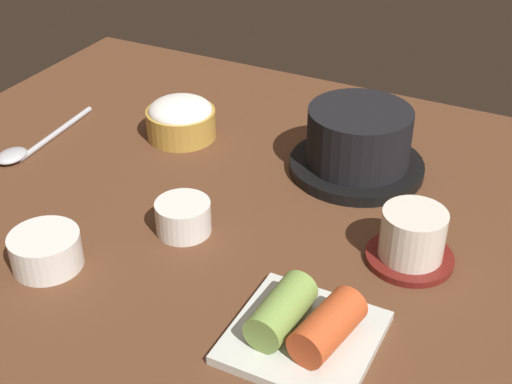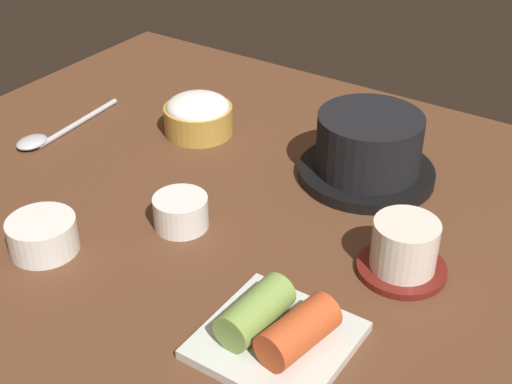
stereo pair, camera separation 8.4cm
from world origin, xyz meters
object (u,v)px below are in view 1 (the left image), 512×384
(side_bowl_near, at_px, (46,250))
(rice_bowl, at_px, (181,118))
(kimchi_plate, at_px, (304,327))
(spoon, at_px, (27,148))
(banchan_cup_center, at_px, (183,216))
(stone_pot, at_px, (358,143))
(tea_cup_with_saucer, at_px, (412,238))

(side_bowl_near, bearing_deg, rice_bowl, 94.79)
(kimchi_plate, xyz_separation_m, spoon, (-0.49, 0.16, -0.01))
(banchan_cup_center, distance_m, spoon, 0.30)
(kimchi_plate, bearing_deg, banchan_cup_center, 152.51)
(stone_pot, distance_m, side_bowl_near, 0.41)
(stone_pot, xyz_separation_m, rice_bowl, (-0.26, -0.02, -0.01))
(stone_pot, distance_m, spoon, 0.45)
(rice_bowl, relative_size, kimchi_plate, 0.73)
(stone_pot, xyz_separation_m, side_bowl_near, (-0.23, -0.34, -0.02))
(banchan_cup_center, bearing_deg, kimchi_plate, -27.49)
(side_bowl_near, relative_size, spoon, 0.40)
(rice_bowl, bearing_deg, side_bowl_near, -85.21)
(banchan_cup_center, distance_m, kimchi_plate, 0.22)
(tea_cup_with_saucer, xyz_separation_m, side_bowl_near, (-0.35, -0.18, -0.01))
(stone_pot, height_order, rice_bowl, stone_pot)
(tea_cup_with_saucer, bearing_deg, kimchi_plate, -107.98)
(stone_pot, xyz_separation_m, banchan_cup_center, (-0.13, -0.22, -0.02))
(side_bowl_near, bearing_deg, kimchi_plate, 3.69)
(stone_pot, height_order, tea_cup_with_saucer, stone_pot)
(side_bowl_near, bearing_deg, banchan_cup_center, 50.91)
(side_bowl_near, height_order, spoon, side_bowl_near)
(tea_cup_with_saucer, bearing_deg, banchan_cup_center, -165.61)
(stone_pot, height_order, banchan_cup_center, stone_pot)
(stone_pot, xyz_separation_m, tea_cup_with_saucer, (0.12, -0.15, -0.01))
(banchan_cup_center, relative_size, spoon, 0.34)
(rice_bowl, height_order, kimchi_plate, rice_bowl)
(banchan_cup_center, height_order, kimchi_plate, kimchi_plate)
(tea_cup_with_saucer, height_order, banchan_cup_center, tea_cup_with_saucer)
(kimchi_plate, relative_size, side_bowl_near, 1.76)
(rice_bowl, relative_size, tea_cup_with_saucer, 1.02)
(tea_cup_with_saucer, distance_m, banchan_cup_center, 0.26)
(banchan_cup_center, bearing_deg, side_bowl_near, -129.09)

